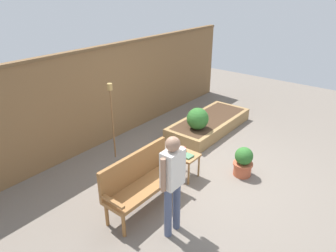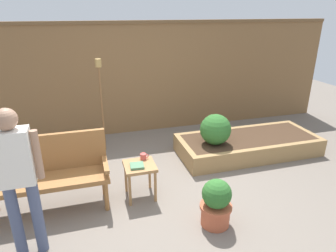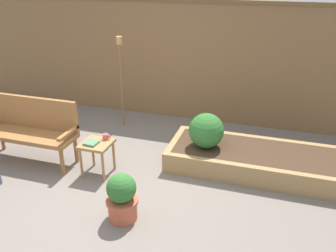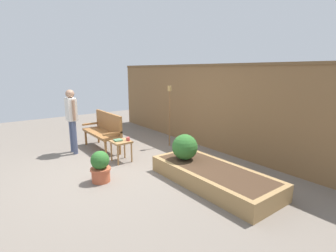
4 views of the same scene
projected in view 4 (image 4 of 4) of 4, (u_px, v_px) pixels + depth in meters
name	position (u px, v px, depth m)	size (l,w,h in m)	color
ground_plane	(118.00, 169.00, 5.33)	(14.00, 14.00, 0.00)	#70665B
fence_back	(208.00, 106.00, 6.63)	(8.40, 0.14, 2.16)	brown
garden_bench	(105.00, 128.00, 6.59)	(1.44, 0.48, 0.94)	#936033
side_table	(121.00, 144.00, 5.68)	(0.40, 0.40, 0.48)	#9E7042
cup_on_table	(128.00, 139.00, 5.67)	(0.12, 0.08, 0.08)	#CC4C47
book_on_table	(118.00, 140.00, 5.67)	(0.17, 0.17, 0.03)	#4C7A56
potted_boxwood	(100.00, 166.00, 4.68)	(0.37, 0.37, 0.58)	#B75638
raised_planter_bed	(213.00, 176.00, 4.59)	(2.40, 1.00, 0.30)	#997547
shrub_near_bench	(185.00, 147.00, 4.98)	(0.50, 0.50, 0.50)	brown
tiki_torch	(169.00, 105.00, 6.72)	(0.10, 0.10, 1.61)	brown
person_by_bench	(72.00, 116.00, 6.18)	(0.47, 0.20, 1.56)	#475170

